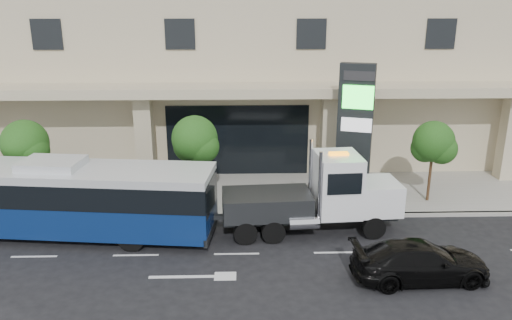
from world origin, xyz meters
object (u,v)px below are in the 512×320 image
at_px(black_sedan, 420,261).
at_px(city_bus, 56,197).
at_px(tow_truck, 319,197).
at_px(signage_pylon, 354,131).

bearing_deg(black_sedan, city_bus, 70.74).
bearing_deg(tow_truck, signage_pylon, 55.22).
bearing_deg(city_bus, black_sedan, -9.43).
relative_size(black_sedan, signage_pylon, 0.73).
relative_size(city_bus, tow_truck, 1.57).
bearing_deg(black_sedan, signage_pylon, 2.84).
xyz_separation_m(tow_truck, signage_pylon, (2.21, 3.69, 1.95)).
xyz_separation_m(city_bus, tow_truck, (11.20, 0.02, -0.11)).
height_order(city_bus, signage_pylon, signage_pylon).
bearing_deg(city_bus, signage_pylon, 21.96).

